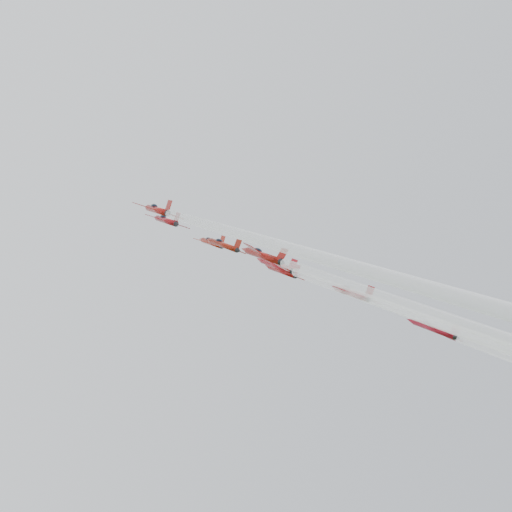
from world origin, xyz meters
TOP-DOWN VIEW (x-y plane):
  - jet_lead at (2.28, 21.61)m, footprint 9.90×11.95m
  - jet_row2_left at (-15.96, 9.66)m, footprint 9.41×11.36m
  - jet_row2_center at (-3.45, 8.22)m, footprint 9.18×11.08m
  - jet_row2_right at (14.29, 11.77)m, footprint 10.31×12.44m
  - jet_center at (2.26, -37.44)m, footprint 9.61×82.03m
  - jet_rear_farleft at (-28.81, -43.00)m, footprint 8.36×71.30m
  - jet_rear_left at (-9.98, -49.34)m, footprint 9.63×82.15m

SIDE VIEW (x-z plane):
  - jet_rear_left at x=-9.98m, z-range 92.84..160.18m
  - jet_rear_farleft at x=-28.81m, z-range 102.46..160.91m
  - jet_center at x=2.26m, z-range 102.60..169.84m
  - jet_row2_center at x=-3.45m, z-range 169.02..178.06m
  - jet_row2_left at x=-15.96m, z-range 170.09..179.36m
  - jet_row2_right at x=14.29m, z-range 171.37..181.52m
  - jet_lead at x=2.28m, z-range 179.60..189.35m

